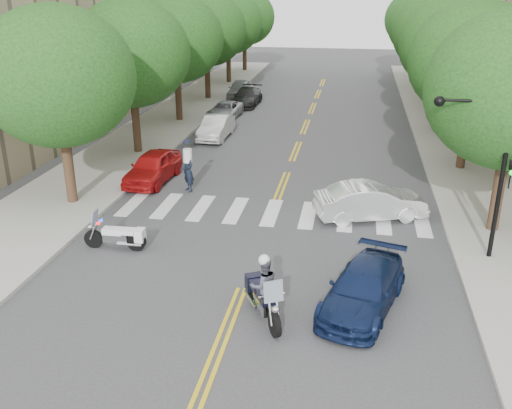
% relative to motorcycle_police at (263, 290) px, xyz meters
% --- Properties ---
extents(ground, '(140.00, 140.00, 0.00)m').
position_rel_motorcycle_police_xyz_m(ground, '(-0.93, 1.50, -0.91)').
color(ground, '#38383A').
rests_on(ground, ground).
extents(sidewalk_left, '(5.00, 60.00, 0.15)m').
position_rel_motorcycle_police_xyz_m(sidewalk_left, '(-10.43, 23.50, -0.84)').
color(sidewalk_left, '#9E9991').
rests_on(sidewalk_left, ground).
extents(sidewalk_right, '(5.00, 60.00, 0.15)m').
position_rel_motorcycle_police_xyz_m(sidewalk_right, '(8.57, 23.50, -0.84)').
color(sidewalk_right, '#9E9991').
rests_on(sidewalk_right, ground).
extents(tree_l_0, '(6.40, 6.40, 8.45)m').
position_rel_motorcycle_police_xyz_m(tree_l_0, '(-9.73, 7.50, 4.64)').
color(tree_l_0, '#382316').
rests_on(tree_l_0, ground).
extents(tree_l_1, '(6.40, 6.40, 8.45)m').
position_rel_motorcycle_police_xyz_m(tree_l_1, '(-9.73, 15.50, 4.64)').
color(tree_l_1, '#382316').
rests_on(tree_l_1, ground).
extents(tree_l_2, '(6.40, 6.40, 8.45)m').
position_rel_motorcycle_police_xyz_m(tree_l_2, '(-9.73, 23.50, 4.64)').
color(tree_l_2, '#382316').
rests_on(tree_l_2, ground).
extents(tree_l_3, '(6.40, 6.40, 8.45)m').
position_rel_motorcycle_police_xyz_m(tree_l_3, '(-9.73, 31.50, 4.64)').
color(tree_l_3, '#382316').
rests_on(tree_l_3, ground).
extents(tree_l_4, '(6.40, 6.40, 8.45)m').
position_rel_motorcycle_police_xyz_m(tree_l_4, '(-9.73, 39.50, 4.64)').
color(tree_l_4, '#382316').
rests_on(tree_l_4, ground).
extents(tree_l_5, '(6.40, 6.40, 8.45)m').
position_rel_motorcycle_police_xyz_m(tree_l_5, '(-9.73, 47.50, 4.64)').
color(tree_l_5, '#382316').
rests_on(tree_l_5, ground).
extents(tree_r_1, '(6.40, 6.40, 8.45)m').
position_rel_motorcycle_police_xyz_m(tree_r_1, '(7.87, 15.50, 4.64)').
color(tree_r_1, '#382316').
rests_on(tree_r_1, ground).
extents(tree_r_2, '(6.40, 6.40, 8.45)m').
position_rel_motorcycle_police_xyz_m(tree_r_2, '(7.87, 23.50, 4.64)').
color(tree_r_2, '#382316').
rests_on(tree_r_2, ground).
extents(tree_r_3, '(6.40, 6.40, 8.45)m').
position_rel_motorcycle_police_xyz_m(tree_r_3, '(7.87, 31.50, 4.64)').
color(tree_r_3, '#382316').
rests_on(tree_r_3, ground).
extents(tree_r_4, '(6.40, 6.40, 8.45)m').
position_rel_motorcycle_police_xyz_m(tree_r_4, '(7.87, 39.50, 4.64)').
color(tree_r_4, '#382316').
rests_on(tree_r_4, ground).
extents(tree_r_5, '(6.40, 6.40, 8.45)m').
position_rel_motorcycle_police_xyz_m(tree_r_5, '(7.87, 47.50, 4.64)').
color(tree_r_5, '#382316').
rests_on(tree_r_5, ground).
extents(traffic_signal_pole, '(2.82, 0.42, 6.00)m').
position_rel_motorcycle_police_xyz_m(traffic_signal_pole, '(6.79, 5.00, 2.81)').
color(traffic_signal_pole, black).
rests_on(traffic_signal_pole, ground).
extents(motorcycle_police, '(1.43, 2.35, 2.06)m').
position_rel_motorcycle_police_xyz_m(motorcycle_police, '(0.00, 0.00, 0.00)').
color(motorcycle_police, black).
rests_on(motorcycle_police, ground).
extents(motorcycle_parked, '(2.34, 0.53, 1.51)m').
position_rel_motorcycle_police_xyz_m(motorcycle_parked, '(-5.88, 3.56, -0.39)').
color(motorcycle_parked, black).
rests_on(motorcycle_parked, ground).
extents(officer_standing, '(0.82, 0.85, 1.96)m').
position_rel_motorcycle_police_xyz_m(officer_standing, '(-5.15, 10.00, 0.07)').
color(officer_standing, black).
rests_on(officer_standing, ground).
extents(convertible, '(4.81, 2.94, 1.50)m').
position_rel_motorcycle_police_xyz_m(convertible, '(3.15, 8.09, -0.17)').
color(convertible, white).
rests_on(convertible, ground).
extents(sedan_blue, '(3.02, 4.84, 1.31)m').
position_rel_motorcycle_police_xyz_m(sedan_blue, '(2.86, 1.00, -0.26)').
color(sedan_blue, '#0F1B3E').
rests_on(sedan_blue, ground).
extents(parked_car_a, '(2.02, 4.47, 1.49)m').
position_rel_motorcycle_police_xyz_m(parked_car_a, '(-7.23, 11.00, -0.17)').
color(parked_car_a, '#B01214').
rests_on(parked_car_a, ground).
extents(parked_car_b, '(1.56, 4.28, 1.40)m').
position_rel_motorcycle_police_xyz_m(parked_car_b, '(-6.13, 19.50, -0.21)').
color(parked_car_b, silver).
rests_on(parked_car_b, ground).
extents(parked_car_c, '(2.12, 4.27, 1.16)m').
position_rel_motorcycle_police_xyz_m(parked_car_c, '(-6.83, 25.00, -0.33)').
color(parked_car_c, '#95979C').
rests_on(parked_car_c, ground).
extents(parked_car_d, '(2.02, 4.70, 1.35)m').
position_rel_motorcycle_police_xyz_m(parked_car_d, '(-6.13, 29.67, -0.24)').
color(parked_car_d, black).
rests_on(parked_car_d, ground).
extents(parked_car_e, '(1.87, 4.41, 1.49)m').
position_rel_motorcycle_police_xyz_m(parked_car_e, '(-7.23, 32.57, -0.17)').
color(parked_car_e, '#97989C').
rests_on(parked_car_e, ground).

